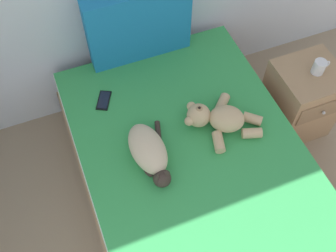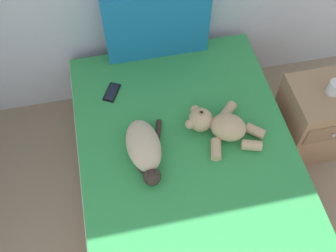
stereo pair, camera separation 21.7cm
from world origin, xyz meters
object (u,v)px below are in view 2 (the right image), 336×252
Objects in this scene: cat at (144,149)px; mug at (335,87)px; teddy_bear at (220,126)px; nightstand at (313,119)px; bed at (191,192)px; patterned_cushion at (157,23)px; cell_phone at (112,92)px.

cat reaches higher than mug.
nightstand is (0.73, 0.11, -0.31)m from teddy_bear.
patterned_cushion is (-0.02, 0.95, 0.52)m from bed.
cat reaches higher than cell_phone.
patterned_cushion is 1.24m from nightstand.
nightstand is (1.31, -0.31, -0.25)m from cell_phone.
teddy_bear is 0.80m from nightstand.
cat is at bearing -171.86° from mug.
bed is 4.79× the size of cat.
cat is at bearing -75.36° from cell_phone.
mug is at bearing 8.13° from teddy_bear.
cell_phone is (-0.13, 0.49, -0.07)m from cat.
cat is 1.24m from nightstand.
nightstand is at bearing -32.32° from patterned_cushion.
patterned_cushion is at bearing 91.38° from bed.
nightstand is 0.34m from mug.
patterned_cushion reaches higher than nightstand.
patterned_cushion reaches higher than bed.
teddy_bear is 3.88× the size of mug.
cell_phone is 0.28× the size of nightstand.
cell_phone is (-0.59, 0.42, -0.06)m from teddy_bear.
nightstand is (0.94, 0.34, 0.03)m from bed.
teddy_bear is (0.46, 0.07, -0.01)m from cat.
cell_phone is at bearing 104.64° from cat.
cell_phone is at bearing 166.79° from mug.
cat is at bearing -171.83° from teddy_bear.
bed is 3.55× the size of nightstand.
teddy_bear is 2.83× the size of cell_phone.
nightstand is 4.84× the size of mug.
mug is at bearing -11.06° from nightstand.
mug is (1.22, 0.17, 0.02)m from cat.
patterned_cushion is at bearing 40.17° from cell_phone.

